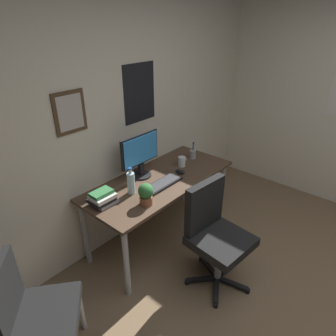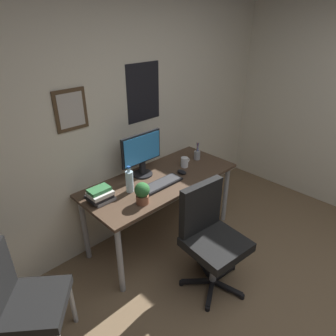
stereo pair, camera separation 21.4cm
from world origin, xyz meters
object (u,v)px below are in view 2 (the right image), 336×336
at_px(monitor, 142,153).
at_px(pen_cup, 197,155).
at_px(water_bottle, 130,181).
at_px(coffee_mug_near, 185,162).
at_px(office_chair, 210,233).
at_px(computer_mouse, 182,172).
at_px(potted_plant, 142,193).
at_px(side_chair, 22,299).
at_px(book_stack_left, 100,195).
at_px(keyboard, 162,184).

distance_m(monitor, pen_cup, 0.70).
bearing_deg(water_bottle, coffee_mug_near, -0.53).
bearing_deg(monitor, office_chair, -91.45).
bearing_deg(computer_mouse, water_bottle, 170.75).
relative_size(potted_plant, pen_cup, 0.98).
bearing_deg(side_chair, coffee_mug_near, 8.12).
bearing_deg(book_stack_left, water_bottle, -11.20).
bearing_deg(monitor, side_chair, -162.77).
bearing_deg(keyboard, office_chair, -91.91).
height_order(monitor, water_bottle, monitor).
height_order(monitor, pen_cup, monitor).
bearing_deg(coffee_mug_near, potted_plant, -163.94).
xyz_separation_m(monitor, book_stack_left, (-0.56, -0.11, -0.18)).
distance_m(computer_mouse, book_stack_left, 0.87).
bearing_deg(water_bottle, computer_mouse, -9.25).
relative_size(potted_plant, book_stack_left, 0.93).
height_order(keyboard, coffee_mug_near, coffee_mug_near).
height_order(office_chair, pen_cup, office_chair).
height_order(office_chair, monitor, monitor).
relative_size(coffee_mug_near, pen_cup, 0.58).
relative_size(side_chair, computer_mouse, 7.95).
xyz_separation_m(keyboard, water_bottle, (-0.28, 0.12, 0.09)).
xyz_separation_m(potted_plant, book_stack_left, (-0.24, 0.28, -0.05)).
distance_m(keyboard, book_stack_left, 0.59).
xyz_separation_m(office_chair, book_stack_left, (-0.54, 0.78, 0.26)).
xyz_separation_m(keyboard, book_stack_left, (-0.56, 0.17, 0.04)).
height_order(office_chair, keyboard, office_chair).
relative_size(side_chair, keyboard, 2.03).
relative_size(computer_mouse, water_bottle, 0.44).
distance_m(side_chair, water_bottle, 1.19).
height_order(keyboard, potted_plant, potted_plant).
distance_m(computer_mouse, potted_plant, 0.64).
bearing_deg(office_chair, coffee_mug_near, 57.67).
bearing_deg(potted_plant, keyboard, 18.61).
bearing_deg(book_stack_left, keyboard, -17.04).
xyz_separation_m(office_chair, coffee_mug_near, (0.46, 0.72, 0.25)).
height_order(office_chair, coffee_mug_near, office_chair).
bearing_deg(potted_plant, pen_cup, 14.01).
distance_m(monitor, water_bottle, 0.35).
height_order(water_bottle, coffee_mug_near, water_bottle).
distance_m(office_chair, water_bottle, 0.83).
bearing_deg(potted_plant, book_stack_left, 130.16).
bearing_deg(pen_cup, side_chair, -172.00).
xyz_separation_m(office_chair, pen_cup, (0.69, 0.75, 0.26)).
xyz_separation_m(side_chair, computer_mouse, (1.70, 0.17, 0.24)).
bearing_deg(office_chair, water_bottle, 109.78).
bearing_deg(keyboard, pen_cup, 11.70).
height_order(coffee_mug_near, potted_plant, potted_plant).
bearing_deg(coffee_mug_near, water_bottle, 179.47).
bearing_deg(book_stack_left, coffee_mug_near, -3.54).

